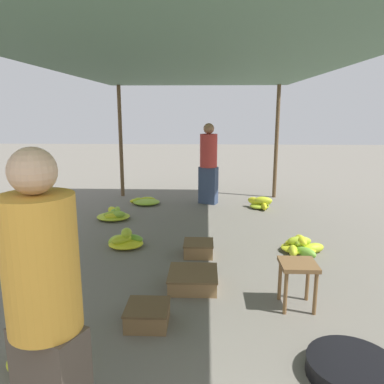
{
  "coord_description": "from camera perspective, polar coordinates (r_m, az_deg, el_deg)",
  "views": [
    {
      "loc": [
        0.18,
        -1.01,
        1.86
      ],
      "look_at": [
        0.0,
        3.68,
        0.83
      ],
      "focal_mm": 35.0,
      "sensor_mm": 36.0,
      "label": 1
    }
  ],
  "objects": [
    {
      "name": "crate_near",
      "position": [
        4.12,
        0.15,
        -13.15
      ],
      "size": [
        0.52,
        0.52,
        0.17
      ],
      "color": "olive",
      "rests_on": "ground"
    },
    {
      "name": "canopy_post_back_right",
      "position": [
        8.2,
        12.75,
        7.36
      ],
      "size": [
        0.08,
        0.08,
        2.38
      ],
      "primitive_type": "cylinder",
      "color": "brown",
      "rests_on": "ground"
    },
    {
      "name": "banana_pile_left_2",
      "position": [
        6.65,
        -11.84,
        -3.45
      ],
      "size": [
        0.57,
        0.57,
        0.21
      ],
      "color": "#92BF32",
      "rests_on": "ground"
    },
    {
      "name": "banana_pile_right_1",
      "position": [
        7.33,
        10.45,
        -1.69
      ],
      "size": [
        0.49,
        0.48,
        0.25
      ],
      "color": "#9CC330",
      "rests_on": "ground"
    },
    {
      "name": "banana_pile_left_3",
      "position": [
        7.64,
        -7.11,
        -1.41
      ],
      "size": [
        0.63,
        0.53,
        0.13
      ],
      "color": "#9EC330",
      "rests_on": "ground"
    },
    {
      "name": "banana_pile_left_1",
      "position": [
        5.33,
        -10.27,
        -7.31
      ],
      "size": [
        0.55,
        0.49,
        0.28
      ],
      "color": "#A5C62F",
      "rests_on": "ground"
    },
    {
      "name": "banana_pile_right_0",
      "position": [
        5.24,
        16.19,
        -8.01
      ],
      "size": [
        0.59,
        0.6,
        0.23
      ],
      "color": "#A1C52F",
      "rests_on": "ground"
    },
    {
      "name": "stool",
      "position": [
        3.76,
        15.84,
        -11.59
      ],
      "size": [
        0.34,
        0.34,
        0.45
      ],
      "color": "brown",
      "rests_on": "ground"
    },
    {
      "name": "canopy_tarp",
      "position": [
        4.71,
        -0.01,
        18.92
      ],
      "size": [
        3.73,
        7.13,
        0.04
      ],
      "primitive_type": "cube",
      "color": "#567A60",
      "rests_on": "canopy_post_front_left"
    },
    {
      "name": "vendor_foreground",
      "position": [
        2.08,
        -21.44,
        -16.56
      ],
      "size": [
        0.48,
        0.48,
        1.7
      ],
      "color": "#4C4238",
      "rests_on": "ground"
    },
    {
      "name": "basin_black",
      "position": [
        3.15,
        23.23,
        -23.55
      ],
      "size": [
        0.64,
        0.64,
        0.13
      ],
      "color": "black",
      "rests_on": "ground"
    },
    {
      "name": "crate_mid",
      "position": [
        3.5,
        -6.79,
        -18.1
      ],
      "size": [
        0.38,
        0.38,
        0.18
      ],
      "color": "brown",
      "rests_on": "ground"
    },
    {
      "name": "canopy_post_back_left",
      "position": [
        8.27,
        -10.8,
        7.48
      ],
      "size": [
        0.08,
        0.08,
        2.38
      ],
      "primitive_type": "cylinder",
      "color": "brown",
      "rests_on": "ground"
    },
    {
      "name": "banana_pile_left_0",
      "position": [
        3.23,
        -21.92,
        -21.69
      ],
      "size": [
        0.52,
        0.43,
        0.29
      ],
      "color": "#77B437",
      "rests_on": "ground"
    },
    {
      "name": "shopper_walking_mid",
      "position": [
        7.5,
        2.53,
        4.51
      ],
      "size": [
        0.45,
        0.45,
        1.61
      ],
      "color": "#384766",
      "rests_on": "ground"
    },
    {
      "name": "crate_far",
      "position": [
        4.95,
        1.0,
        -8.59
      ],
      "size": [
        0.39,
        0.39,
        0.18
      ],
      "color": "olive",
      "rests_on": "ground"
    }
  ]
}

